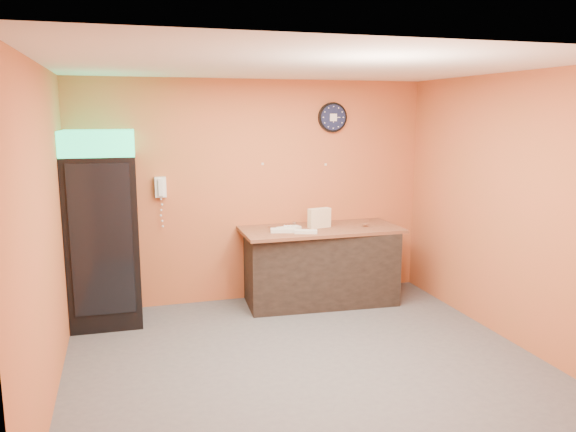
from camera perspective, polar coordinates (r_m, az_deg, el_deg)
name	(u,v)px	position (r m, az deg, el deg)	size (l,w,h in m)	color
floor	(303,359)	(5.69, 1.57, -14.36)	(4.50, 4.50, 0.00)	#47474C
back_wall	(255,191)	(7.16, -3.36, 2.50)	(4.50, 0.02, 2.80)	#C25C36
left_wall	(45,234)	(5.04, -23.44, -1.71)	(0.02, 4.00, 2.80)	#C25C36
right_wall	(508,208)	(6.32, 21.41, 0.74)	(0.02, 4.00, 2.80)	#C25C36
ceiling	(305,66)	(5.18, 1.73, 15.02)	(4.50, 4.00, 0.02)	white
beverage_cooler	(104,231)	(6.64, -18.23, -1.49)	(0.79, 0.80, 2.20)	black
prep_counter	(320,266)	(7.17, 3.27, -5.13)	(1.86, 0.82, 0.93)	black
wall_clock	(333,117)	(7.37, 4.55, 9.96)	(0.38, 0.06, 0.38)	black
wall_phone	(160,187)	(6.92, -12.83, 2.88)	(0.13, 0.11, 0.25)	white
butcher_paper	(320,229)	(7.06, 3.31, -1.34)	(1.99, 0.91, 0.04)	brown
sub_roll_stack	(319,218)	(7.03, 3.20, -0.20)	(0.30, 0.16, 0.24)	beige
wrapped_sandwich_left	(284,230)	(6.77, -0.46, -1.47)	(0.31, 0.12, 0.04)	silver
wrapped_sandwich_mid	(306,232)	(6.71, 1.83, -1.60)	(0.27, 0.11, 0.04)	silver
wrapped_sandwich_right	(289,228)	(6.89, 0.07, -1.27)	(0.30, 0.12, 0.04)	silver
kitchen_tool	(295,224)	(7.12, 0.68, -0.82)	(0.06, 0.06, 0.06)	silver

